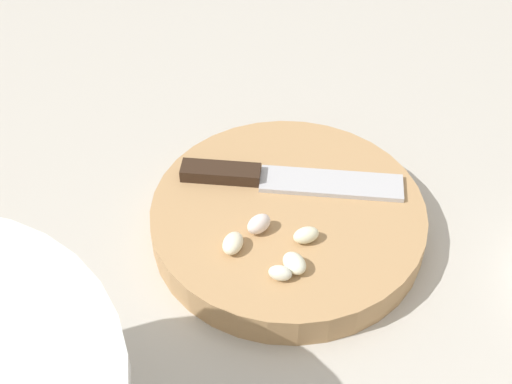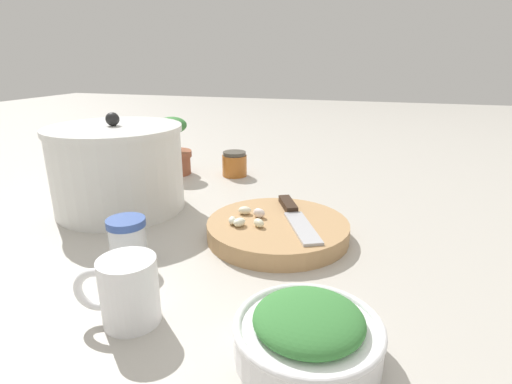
{
  "view_description": "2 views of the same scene",
  "coord_description": "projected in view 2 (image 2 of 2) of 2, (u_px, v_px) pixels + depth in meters",
  "views": [
    {
      "loc": [
        -0.24,
        0.34,
        0.51
      ],
      "look_at": [
        -0.02,
        -0.02,
        0.09
      ],
      "focal_mm": 50.0,
      "sensor_mm": 36.0,
      "label": 1
    },
    {
      "loc": [
        -0.68,
        -0.23,
        0.32
      ],
      "look_at": [
        -0.02,
        -0.03,
        0.08
      ],
      "focal_mm": 28.0,
      "sensor_mm": 36.0,
      "label": 2
    }
  ],
  "objects": [
    {
      "name": "potted_herb",
      "position": [
        173.0,
        150.0,
        1.12
      ],
      "size": [
        0.1,
        0.1,
        0.16
      ],
      "color": "#935138",
      "rests_on": "ground_plane"
    },
    {
      "name": "ground_plane",
      "position": [
        246.0,
        228.0,
        0.78
      ],
      "size": [
        5.0,
        5.0,
        0.0
      ],
      "primitive_type": "plane",
      "color": "#B2ADA3"
    },
    {
      "name": "stock_pot",
      "position": [
        118.0,
        168.0,
        0.85
      ],
      "size": [
        0.28,
        0.28,
        0.21
      ],
      "color": "silver",
      "rests_on": "ground_plane"
    },
    {
      "name": "coffee_mug",
      "position": [
        127.0,
        291.0,
        0.49
      ],
      "size": [
        0.07,
        0.1,
        0.09
      ],
      "color": "white",
      "rests_on": "ground_plane"
    },
    {
      "name": "spice_jar",
      "position": [
        128.0,
        242.0,
        0.63
      ],
      "size": [
        0.06,
        0.06,
        0.08
      ],
      "color": "silver",
      "rests_on": "ground_plane"
    },
    {
      "name": "cutting_board",
      "position": [
        278.0,
        230.0,
        0.73
      ],
      "size": [
        0.26,
        0.26,
        0.03
      ],
      "color": "tan",
      "rests_on": "ground_plane"
    },
    {
      "name": "chef_knife",
      "position": [
        295.0,
        215.0,
        0.74
      ],
      "size": [
        0.21,
        0.12,
        0.01
      ],
      "rotation": [
        0.0,
        0.0,
        2.02
      ],
      "color": "black",
      "rests_on": "cutting_board"
    },
    {
      "name": "herb_bowl",
      "position": [
        308.0,
        333.0,
        0.44
      ],
      "size": [
        0.17,
        0.17,
        0.07
      ],
      "color": "white",
      "rests_on": "ground_plane"
    },
    {
      "name": "garlic_cloves",
      "position": [
        248.0,
        217.0,
        0.73
      ],
      "size": [
        0.08,
        0.07,
        0.02
      ],
      "color": "silver",
      "rests_on": "cutting_board"
    },
    {
      "name": "honey_jar",
      "position": [
        235.0,
        164.0,
        1.11
      ],
      "size": [
        0.07,
        0.07,
        0.07
      ],
      "color": "#B26023",
      "rests_on": "ground_plane"
    }
  ]
}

